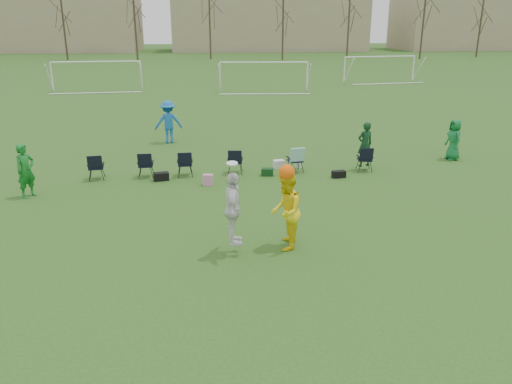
{
  "coord_description": "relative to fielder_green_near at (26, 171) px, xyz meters",
  "views": [
    {
      "loc": [
        -0.77,
        -10.28,
        5.56
      ],
      "look_at": [
        0.45,
        2.28,
        1.25
      ],
      "focal_mm": 35.0,
      "sensor_mm": 36.0,
      "label": 1
    }
  ],
  "objects": [
    {
      "name": "sideline_setup",
      "position": [
        7.58,
        1.97,
        -0.36
      ],
      "size": [
        10.96,
        2.31,
        1.91
      ],
      "color": "#0F381A",
      "rests_on": "ground"
    },
    {
      "name": "ground",
      "position": [
        6.81,
        -6.17,
        -0.91
      ],
      "size": [
        260.0,
        260.0,
        0.0
      ],
      "primitive_type": "plane",
      "color": "#2B541A",
      "rests_on": "ground"
    },
    {
      "name": "goal_mid",
      "position": [
        10.81,
        25.83,
        1.01
      ],
      "size": [
        7.4,
        0.63,
        2.46
      ],
      "rotation": [
        0.0,
        0.0,
        -0.07
      ],
      "color": "white",
      "rests_on": "ground"
    },
    {
      "name": "building_row",
      "position": [
        13.54,
        89.83,
        5.08
      ],
      "size": [
        126.0,
        16.0,
        13.0
      ],
      "color": "tan",
      "rests_on": "ground"
    },
    {
      "name": "goal_right",
      "position": [
        22.81,
        31.83,
        1.01
      ],
      "size": [
        7.35,
        1.14,
        2.46
      ],
      "rotation": [
        0.0,
        0.0,
        0.14
      ],
      "color": "white",
      "rests_on": "ground"
    },
    {
      "name": "fielder_blue",
      "position": [
        4.15,
        7.56,
        0.11
      ],
      "size": [
        1.44,
        1.0,
        2.03
      ],
      "primitive_type": "imported",
      "rotation": [
        0.0,
        0.0,
        3.34
      ],
      "color": "blue",
      "rests_on": "ground"
    },
    {
      "name": "fielder_green_near",
      "position": [
        0.0,
        0.0,
        0.0
      ],
      "size": [
        0.74,
        0.79,
        1.82
      ],
      "primitive_type": "imported",
      "rotation": [
        0.0,
        0.0,
        0.94
      ],
      "color": "#147122",
      "rests_on": "ground"
    },
    {
      "name": "center_contest",
      "position": [
        7.44,
        -4.86,
        0.2
      ],
      "size": [
        2.09,
        1.36,
        2.43
      ],
      "color": "white",
      "rests_on": "ground"
    },
    {
      "name": "fielder_green_far",
      "position": [
        16.36,
        3.25,
        -0.05
      ],
      "size": [
        0.63,
        0.9,
        1.73
      ],
      "primitive_type": "imported",
      "rotation": [
        0.0,
        0.0,
        -1.47
      ],
      "color": "#136B32",
      "rests_on": "ground"
    },
    {
      "name": "tree_line",
      "position": [
        7.05,
        63.67,
        4.18
      ],
      "size": [
        110.28,
        3.28,
        11.4
      ],
      "color": "#382B21",
      "rests_on": "ground"
    },
    {
      "name": "goal_left",
      "position": [
        -3.19,
        27.83,
        1.01
      ],
      "size": [
        7.39,
        0.76,
        2.46
      ],
      "rotation": [
        0.0,
        0.0,
        0.09
      ],
      "color": "white",
      "rests_on": "ground"
    }
  ]
}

